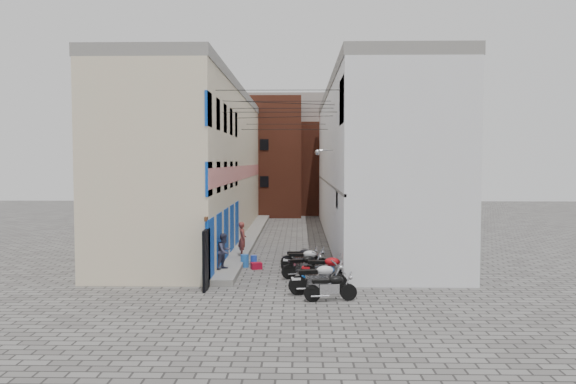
# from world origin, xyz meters

# --- Properties ---
(ground) EXTENTS (90.00, 90.00, 0.00)m
(ground) POSITION_xyz_m (0.00, 0.00, 0.00)
(ground) COLOR #585553
(ground) RESTS_ON ground
(plinth) EXTENTS (0.90, 26.00, 0.25)m
(plinth) POSITION_xyz_m (-2.05, 13.00, 0.12)
(plinth) COLOR gray
(plinth) RESTS_ON ground
(building_left) EXTENTS (5.10, 27.00, 9.00)m
(building_left) POSITION_xyz_m (-4.98, 12.95, 4.50)
(building_left) COLOR beige
(building_left) RESTS_ON ground
(building_right) EXTENTS (5.94, 26.00, 9.00)m
(building_right) POSITION_xyz_m (5.00, 13.00, 4.51)
(building_right) COLOR white
(building_right) RESTS_ON ground
(building_far_brick_left) EXTENTS (6.00, 6.00, 10.00)m
(building_far_brick_left) POSITION_xyz_m (-2.00, 28.00, 5.00)
(building_far_brick_left) COLOR brown
(building_far_brick_left) RESTS_ON ground
(building_far_brick_right) EXTENTS (5.00, 6.00, 8.00)m
(building_far_brick_right) POSITION_xyz_m (3.00, 30.00, 4.00)
(building_far_brick_right) COLOR brown
(building_far_brick_right) RESTS_ON ground
(building_far_concrete) EXTENTS (8.00, 5.00, 11.00)m
(building_far_concrete) POSITION_xyz_m (0.00, 34.00, 5.50)
(building_far_concrete) COLOR gray
(building_far_concrete) RESTS_ON ground
(far_shopfront) EXTENTS (2.00, 0.30, 2.40)m
(far_shopfront) POSITION_xyz_m (0.00, 25.20, 1.20)
(far_shopfront) COLOR black
(far_shopfront) RESTS_ON ground
(overhead_wires) EXTENTS (5.80, 13.02, 1.32)m
(overhead_wires) POSITION_xyz_m (0.00, 7.64, 7.12)
(overhead_wires) COLOR black
(overhead_wires) RESTS_ON ground
(motorcycle_a) EXTENTS (1.87, 0.85, 1.04)m
(motorcycle_a) POSITION_xyz_m (1.90, -2.05, 0.52)
(motorcycle_a) COLOR black
(motorcycle_a) RESTS_ON ground
(motorcycle_b) EXTENTS (2.22, 1.06, 1.23)m
(motorcycle_b) POSITION_xyz_m (1.53, -1.08, 0.62)
(motorcycle_b) COLOR silver
(motorcycle_b) RESTS_ON ground
(motorcycle_c) EXTENTS (1.81, 0.90, 1.01)m
(motorcycle_c) POSITION_xyz_m (1.72, -0.21, 0.50)
(motorcycle_c) COLOR #0A44A4
(motorcycle_c) RESTS_ON ground
(motorcycle_d) EXTENTS (2.15, 0.91, 1.21)m
(motorcycle_d) POSITION_xyz_m (1.90, 0.78, 0.60)
(motorcycle_d) COLOR #AE0C13
(motorcycle_d) RESTS_ON ground
(motorcycle_e) EXTENTS (1.95, 1.23, 1.08)m
(motorcycle_e) POSITION_xyz_m (1.04, 1.66, 0.54)
(motorcycle_e) COLOR black
(motorcycle_e) RESTS_ON ground
(motorcycle_f) EXTENTS (2.01, 0.67, 1.16)m
(motorcycle_f) POSITION_xyz_m (1.09, 2.68, 0.58)
(motorcycle_f) COLOR silver
(motorcycle_f) RESTS_ON ground
(motorcycle_g) EXTENTS (1.79, 0.61, 1.03)m
(motorcycle_g) POSITION_xyz_m (0.93, 3.71, 0.51)
(motorcycle_g) COLOR black
(motorcycle_g) RESTS_ON ground
(person_a) EXTENTS (0.53, 0.66, 1.59)m
(person_a) POSITION_xyz_m (-1.80, 5.36, 1.05)
(person_a) COLOR brown
(person_a) RESTS_ON plinth
(person_b) EXTENTS (0.84, 0.90, 1.47)m
(person_b) POSITION_xyz_m (-2.22, 2.17, 0.99)
(person_b) COLOR #383954
(person_b) RESTS_ON plinth
(water_jug_near) EXTENTS (0.42, 0.42, 0.56)m
(water_jug_near) POSITION_xyz_m (-1.55, 3.90, 0.28)
(water_jug_near) COLOR blue
(water_jug_near) RESTS_ON ground
(water_jug_far) EXTENTS (0.37, 0.37, 0.45)m
(water_jug_far) POSITION_xyz_m (-1.18, 4.33, 0.22)
(water_jug_far) COLOR blue
(water_jug_far) RESTS_ON ground
(red_crate) EXTENTS (0.54, 0.47, 0.28)m
(red_crate) POSITION_xyz_m (-1.00, 3.46, 0.14)
(red_crate) COLOR maroon
(red_crate) RESTS_ON ground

